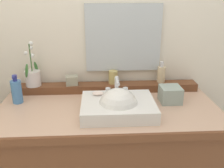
{
  "coord_description": "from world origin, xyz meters",
  "views": [
    {
      "loc": [
        -0.06,
        -1.37,
        1.56
      ],
      "look_at": [
        0.02,
        -0.02,
        1.04
      ],
      "focal_mm": 39.5,
      "sensor_mm": 36.0,
      "label": 1
    }
  ],
  "objects_px": {
    "sink_basin": "(118,107)",
    "trinket_box": "(72,80)",
    "soap_dispenser": "(161,74)",
    "potted_plant": "(33,76)",
    "tumbler_cup": "(113,77)",
    "soap_bar": "(98,93)",
    "lotion_bottle": "(17,91)",
    "tissue_box": "(170,94)"
  },
  "relations": [
    {
      "from": "soap_bar",
      "to": "tumbler_cup",
      "type": "xyz_separation_m",
      "value": [
        0.11,
        0.25,
        0.01
      ]
    },
    {
      "from": "potted_plant",
      "to": "lotion_bottle",
      "type": "relative_size",
      "value": 1.65
    },
    {
      "from": "trinket_box",
      "to": "tissue_box",
      "type": "relative_size",
      "value": 0.63
    },
    {
      "from": "tumbler_cup",
      "to": "lotion_bottle",
      "type": "relative_size",
      "value": 0.49
    },
    {
      "from": "potted_plant",
      "to": "trinket_box",
      "type": "bearing_deg",
      "value": -0.4
    },
    {
      "from": "soap_bar",
      "to": "lotion_bottle",
      "type": "xyz_separation_m",
      "value": [
        -0.51,
        0.08,
        -0.01
      ]
    },
    {
      "from": "tumbler_cup",
      "to": "trinket_box",
      "type": "bearing_deg",
      "value": -177.29
    },
    {
      "from": "soap_bar",
      "to": "soap_dispenser",
      "type": "relative_size",
      "value": 0.46
    },
    {
      "from": "lotion_bottle",
      "to": "tissue_box",
      "type": "relative_size",
      "value": 1.44
    },
    {
      "from": "tumbler_cup",
      "to": "potted_plant",
      "type": "bearing_deg",
      "value": -178.77
    },
    {
      "from": "tumbler_cup",
      "to": "lotion_bottle",
      "type": "distance_m",
      "value": 0.65
    },
    {
      "from": "sink_basin",
      "to": "potted_plant",
      "type": "bearing_deg",
      "value": 148.66
    },
    {
      "from": "lotion_bottle",
      "to": "soap_bar",
      "type": "bearing_deg",
      "value": -9.25
    },
    {
      "from": "sink_basin",
      "to": "lotion_bottle",
      "type": "bearing_deg",
      "value": 163.76
    },
    {
      "from": "soap_dispenser",
      "to": "lotion_bottle",
      "type": "height_order",
      "value": "soap_dispenser"
    },
    {
      "from": "soap_bar",
      "to": "potted_plant",
      "type": "height_order",
      "value": "potted_plant"
    },
    {
      "from": "trinket_box",
      "to": "tumbler_cup",
      "type": "bearing_deg",
      "value": -4.96
    },
    {
      "from": "sink_basin",
      "to": "trinket_box",
      "type": "bearing_deg",
      "value": 131.17
    },
    {
      "from": "potted_plant",
      "to": "tumbler_cup",
      "type": "xyz_separation_m",
      "value": [
        0.56,
        0.01,
        -0.03
      ]
    },
    {
      "from": "potted_plant",
      "to": "tissue_box",
      "type": "xyz_separation_m",
      "value": [
        0.91,
        -0.2,
        -0.08
      ]
    },
    {
      "from": "tumbler_cup",
      "to": "soap_bar",
      "type": "bearing_deg",
      "value": -113.33
    },
    {
      "from": "potted_plant",
      "to": "tumbler_cup",
      "type": "bearing_deg",
      "value": 1.23
    },
    {
      "from": "soap_bar",
      "to": "lotion_bottle",
      "type": "height_order",
      "value": "lotion_bottle"
    },
    {
      "from": "tissue_box",
      "to": "sink_basin",
      "type": "bearing_deg",
      "value": -158.3
    },
    {
      "from": "sink_basin",
      "to": "trinket_box",
      "type": "distance_m",
      "value": 0.46
    },
    {
      "from": "potted_plant",
      "to": "tumbler_cup",
      "type": "relative_size",
      "value": 3.33
    },
    {
      "from": "soap_dispenser",
      "to": "trinket_box",
      "type": "bearing_deg",
      "value": -178.24
    },
    {
      "from": "soap_bar",
      "to": "trinket_box",
      "type": "distance_m",
      "value": 0.3
    },
    {
      "from": "sink_basin",
      "to": "trinket_box",
      "type": "xyz_separation_m",
      "value": [
        -0.3,
        0.34,
        0.05
      ]
    },
    {
      "from": "sink_basin",
      "to": "tissue_box",
      "type": "bearing_deg",
      "value": 21.7
    },
    {
      "from": "potted_plant",
      "to": "tissue_box",
      "type": "distance_m",
      "value": 0.94
    },
    {
      "from": "tissue_box",
      "to": "trinket_box",
      "type": "bearing_deg",
      "value": 162.56
    },
    {
      "from": "trinket_box",
      "to": "lotion_bottle",
      "type": "bearing_deg",
      "value": -162.4
    },
    {
      "from": "sink_basin",
      "to": "soap_dispenser",
      "type": "distance_m",
      "value": 0.5
    },
    {
      "from": "tumbler_cup",
      "to": "trinket_box",
      "type": "height_order",
      "value": "tumbler_cup"
    },
    {
      "from": "soap_dispenser",
      "to": "tumbler_cup",
      "type": "relative_size",
      "value": 1.64
    },
    {
      "from": "soap_dispenser",
      "to": "potted_plant",
      "type": "bearing_deg",
      "value": -178.88
    },
    {
      "from": "tumbler_cup",
      "to": "trinket_box",
      "type": "distance_m",
      "value": 0.29
    },
    {
      "from": "soap_bar",
      "to": "tissue_box",
      "type": "bearing_deg",
      "value": 4.69
    },
    {
      "from": "trinket_box",
      "to": "tissue_box",
      "type": "xyz_separation_m",
      "value": [
        0.65,
        -0.2,
        -0.04
      ]
    },
    {
      "from": "sink_basin",
      "to": "tumbler_cup",
      "type": "xyz_separation_m",
      "value": [
        -0.01,
        0.36,
        0.06
      ]
    },
    {
      "from": "soap_dispenser",
      "to": "sink_basin",
      "type": "bearing_deg",
      "value": -133.26
    }
  ]
}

